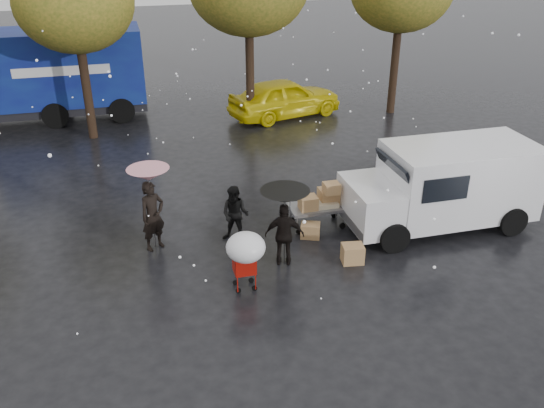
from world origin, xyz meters
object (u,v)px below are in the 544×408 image
object	(u,v)px
white_van	(445,184)
shopping_cart	(245,250)
person_black	(284,235)
yellow_taxi	(285,98)
blue_truck	(43,76)
person_pink	(153,216)
vendor_cart	(321,201)

from	to	relation	value
white_van	shopping_cart	bearing A→B (deg)	-163.17
person_black	shopping_cart	world-z (taller)	person_black
shopping_cart	yellow_taxi	world-z (taller)	yellow_taxi
white_van	yellow_taxi	distance (m)	10.05
person_black	blue_truck	world-z (taller)	blue_truck
shopping_cart	blue_truck	bearing A→B (deg)	110.32
person_black	person_pink	bearing A→B (deg)	-10.39
vendor_cart	white_van	xyz separation A→B (m)	(3.11, -0.74, 0.43)
vendor_cart	yellow_taxi	distance (m)	9.35
person_black	shopping_cart	size ratio (longest dim) A/B	1.06
white_van	person_pink	bearing A→B (deg)	174.64
white_van	blue_truck	bearing A→B (deg)	131.84
blue_truck	shopping_cart	bearing A→B (deg)	-69.68
person_pink	white_van	bearing A→B (deg)	-35.75
person_pink	vendor_cart	bearing A→B (deg)	-29.82
person_black	shopping_cart	distance (m)	1.46
white_van	person_black	bearing A→B (deg)	-169.80
person_pink	blue_truck	world-z (taller)	blue_truck
shopping_cart	blue_truck	xyz separation A→B (m)	(-5.07, 13.70, 0.69)
vendor_cart	person_black	bearing A→B (deg)	-132.64
vendor_cart	blue_truck	distance (m)	13.63
shopping_cart	white_van	xyz separation A→B (m)	(5.66, 1.71, 0.10)
person_black	yellow_taxi	xyz separation A→B (m)	(3.09, 10.75, 0.01)
vendor_cart	person_pink	bearing A→B (deg)	-179.43
vendor_cart	yellow_taxi	bearing A→B (deg)	79.80
person_pink	person_black	bearing A→B (deg)	-58.12
person_pink	white_van	world-z (taller)	white_van
person_pink	yellow_taxi	xyz separation A→B (m)	(5.97, 9.24, -0.10)
person_black	shopping_cart	xyz separation A→B (m)	(-1.11, -0.89, 0.29)
person_black	vendor_cart	distance (m)	2.12
person_pink	white_van	size ratio (longest dim) A/B	0.36
white_van	blue_truck	distance (m)	16.10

